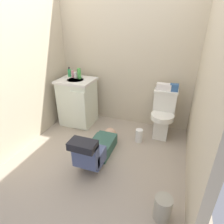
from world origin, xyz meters
The scene contains 16 objects.
ground_plane centered at (0.00, 0.00, -0.02)m, with size 2.79×3.07×0.04m, color #A0917E.
wall_back centered at (0.00, 1.07, 1.20)m, with size 2.45×0.08×2.40m, color #C6B698.
wall_left centered at (-1.18, 0.00, 1.20)m, with size 0.08×2.07×2.40m, color #C6B698.
wall_right centered at (1.18, 0.00, 1.20)m, with size 0.08×2.07×2.40m, color #C6B698.
toilet centered at (0.74, 0.75, 0.37)m, with size 0.36×0.46×0.75m.
vanity_cabinet centered at (-0.74, 0.67, 0.42)m, with size 0.60×0.53×0.82m.
faucet centered at (-0.74, 0.82, 0.87)m, with size 0.02×0.02×0.10m, color silver.
person_plumber centered at (-0.02, -0.16, 0.18)m, with size 0.39×1.06×0.52m.
tissue_box centered at (0.69, 0.84, 0.80)m, with size 0.22×0.11×0.10m, color silver.
toiletry_bag centered at (0.84, 0.84, 0.81)m, with size 0.12×0.09×0.11m, color #33598C.
soap_dispenser centered at (-0.93, 0.80, 0.89)m, with size 0.06×0.06×0.17m.
bottle_pink centered at (-0.84, 0.75, 0.88)m, with size 0.05×0.05×0.13m, color pink.
bottle_white centered at (-0.78, 0.74, 0.87)m, with size 0.06×0.06×0.10m, color silver.
bottle_green centered at (-0.70, 0.73, 0.91)m, with size 0.06×0.06×0.18m, color green.
trash_can centered at (0.92, -0.73, 0.12)m, with size 0.17×0.17×0.25m, color #9C9582.
paper_towel_roll centered at (0.44, 0.43, 0.11)m, with size 0.11×0.11×0.21m, color white.
Camera 1 is at (0.88, -2.03, 1.73)m, focal length 30.28 mm.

